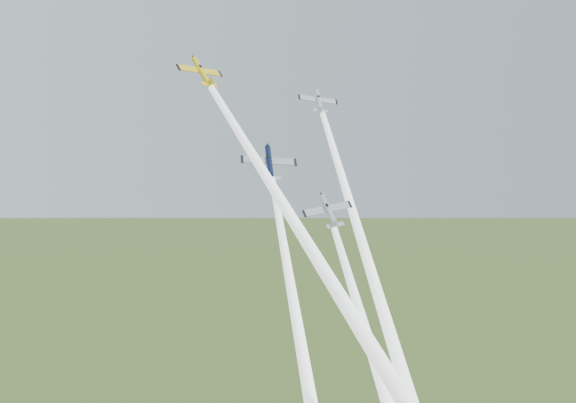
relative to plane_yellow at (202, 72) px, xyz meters
The scene contains 7 objects.
plane_yellow is the anchor object (origin of this frame).
smoke_trail_yellow 34.86m from the plane_yellow, 83.56° to the right, with size 2.27×2.27×63.31m, color white, non-canonical shape.
plane_navy 17.52m from the plane_yellow, ahead, with size 8.72×8.65×1.37m, color #0C1434, non-canonical shape.
smoke_trail_navy 44.76m from the plane_yellow, 85.91° to the right, with size 2.27×2.27×65.19m, color white, non-canonical shape.
plane_silver_right 26.02m from the plane_yellow, 12.14° to the left, with size 6.91×6.86×1.08m, color silver, non-canonical shape.
smoke_trail_silver_right 40.27m from the plane_yellow, 52.61° to the right, with size 2.27×2.27×72.46m, color white, non-canonical shape.
plane_silver_low 26.65m from the plane_yellow, 43.73° to the right, with size 7.23×7.17×1.13m, color #B2B8C1, non-canonical shape.
Camera 1 is at (-60.55, -90.66, 100.07)m, focal length 45.00 mm.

